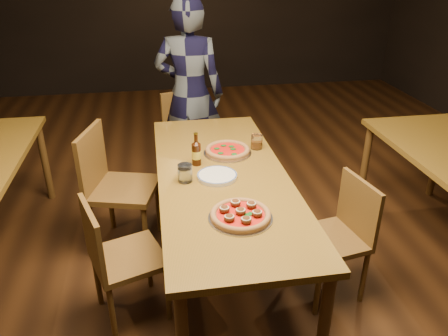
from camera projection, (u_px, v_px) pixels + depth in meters
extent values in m
plane|color=black|center=(223.00, 270.00, 3.05)|extent=(9.00, 9.00, 0.00)
cube|color=brown|center=(223.00, 177.00, 2.72)|extent=(0.80, 2.00, 0.04)
cylinder|color=brown|center=(165.00, 169.00, 3.67)|extent=(0.06, 0.06, 0.71)
cylinder|color=brown|center=(324.00, 330.00, 2.11)|extent=(0.06, 0.06, 0.71)
cylinder|color=brown|center=(244.00, 163.00, 3.77)|extent=(0.06, 0.06, 0.71)
cylinder|color=brown|center=(45.00, 162.00, 3.78)|extent=(0.06, 0.06, 0.71)
cylinder|color=brown|center=(365.00, 164.00, 3.74)|extent=(0.06, 0.06, 0.71)
cylinder|color=brown|center=(437.00, 159.00, 3.84)|extent=(0.06, 0.06, 0.71)
cylinder|color=#B7B7BF|center=(240.00, 218.00, 2.27)|extent=(0.34, 0.34, 0.01)
cylinder|color=tan|center=(241.00, 216.00, 2.26)|extent=(0.31, 0.31, 0.02)
torus|color=tan|center=(241.00, 214.00, 2.26)|extent=(0.32, 0.32, 0.03)
cylinder|color=#B7290A|center=(241.00, 214.00, 2.26)|extent=(0.25, 0.25, 0.00)
cylinder|color=#B7B7BF|center=(228.00, 153.00, 2.99)|extent=(0.33, 0.33, 0.01)
cylinder|color=tan|center=(228.00, 151.00, 2.99)|extent=(0.30, 0.30, 0.02)
torus|color=tan|center=(228.00, 150.00, 2.98)|extent=(0.31, 0.31, 0.03)
cylinder|color=#B7290A|center=(228.00, 150.00, 2.98)|extent=(0.23, 0.23, 0.00)
cylinder|color=white|center=(217.00, 176.00, 2.67)|extent=(0.24, 0.24, 0.02)
cylinder|color=black|center=(196.00, 155.00, 2.81)|extent=(0.06, 0.06, 0.14)
cylinder|color=black|center=(196.00, 139.00, 2.76)|extent=(0.02, 0.02, 0.07)
cylinder|color=yellow|center=(196.00, 155.00, 2.81)|extent=(0.06, 0.06, 0.05)
cylinder|color=white|center=(185.00, 173.00, 2.61)|extent=(0.09, 0.09, 0.11)
cylinder|color=#8E4B10|center=(257.00, 142.00, 3.05)|extent=(0.08, 0.08, 0.10)
imported|color=black|center=(189.00, 94.00, 3.91)|extent=(0.70, 0.56, 1.69)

